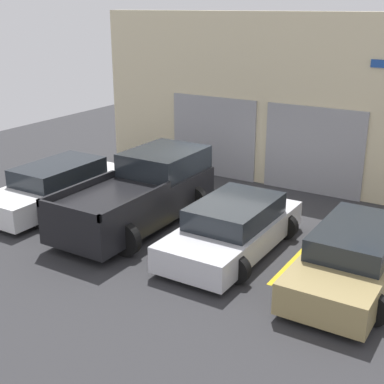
{
  "coord_description": "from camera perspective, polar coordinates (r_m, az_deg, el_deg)",
  "views": [
    {
      "loc": [
        6.86,
        -12.75,
        5.69
      ],
      "look_at": [
        0.0,
        -1.66,
        1.1
      ],
      "focal_mm": 50.0,
      "sensor_mm": 36.0,
      "label": 1
    }
  ],
  "objects": [
    {
      "name": "ground_plane",
      "position": [
        15.56,
        3.22,
        -2.1
      ],
      "size": [
        28.0,
        28.0,
        0.0
      ],
      "primitive_type": "plane",
      "color": "#2D2D30"
    },
    {
      "name": "shophouse_building",
      "position": [
        17.7,
        8.56,
        9.47
      ],
      "size": [
        12.76,
        0.68,
        5.5
      ],
      "color": "beige",
      "rests_on": "ground"
    },
    {
      "name": "pickup_truck",
      "position": [
        14.51,
        -5.4,
        -0.13
      ],
      "size": [
        2.58,
        5.05,
        1.82
      ],
      "color": "black",
      "rests_on": "ground"
    },
    {
      "name": "sedan_white",
      "position": [
        16.29,
        -14.16,
        0.61
      ],
      "size": [
        2.14,
        4.72,
        1.29
      ],
      "color": "white",
      "rests_on": "ground"
    },
    {
      "name": "sedan_side",
      "position": [
        12.96,
        4.43,
        -3.83
      ],
      "size": [
        2.25,
        4.42,
        1.26
      ],
      "color": "silver",
      "rests_on": "ground"
    },
    {
      "name": "van_right",
      "position": [
        12.03,
        16.97,
        -6.54
      ],
      "size": [
        2.19,
        4.67,
        1.26
      ],
      "color": "#9E8956",
      "rests_on": "ground"
    },
    {
      "name": "parking_stripe_far_left",
      "position": [
        17.5,
        -17.44,
        -0.5
      ],
      "size": [
        0.12,
        2.2,
        0.01
      ],
      "primitive_type": "cube",
      "color": "gold",
      "rests_on": "ground"
    },
    {
      "name": "parking_stripe_left",
      "position": [
        15.5,
        -10.24,
        -2.45
      ],
      "size": [
        0.12,
        2.2,
        0.01
      ],
      "primitive_type": "cube",
      "color": "gold",
      "rests_on": "ground"
    },
    {
      "name": "parking_stripe_centre",
      "position": [
        13.84,
        -1.09,
        -4.87
      ],
      "size": [
        0.12,
        2.2,
        0.01
      ],
      "primitive_type": "cube",
      "color": "gold",
      "rests_on": "ground"
    },
    {
      "name": "parking_stripe_right",
      "position": [
        12.65,
        10.24,
        -7.66
      ],
      "size": [
        0.12,
        2.2,
        0.01
      ],
      "primitive_type": "cube",
      "color": "gold",
      "rests_on": "ground"
    }
  ]
}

